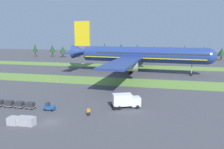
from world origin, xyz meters
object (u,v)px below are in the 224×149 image
Objects in this scene: uld_container_2 at (30,121)px; taxiway_marker_0 at (58,81)px; taxiway_marker_2 at (50,79)px; catering_truck at (126,100)px; baggage_tug at (49,107)px; cargo_dolly_third at (9,103)px; taxiway_marker_1 at (57,80)px; taxiway_marker_3 at (48,80)px; uld_container_3 at (13,121)px; ground_crew_marshaller at (88,112)px; ground_crew_loader at (89,111)px; cargo_dolly_second at (19,104)px; airliner at (138,54)px; cargo_dolly_lead at (30,105)px; uld_container_1 at (23,121)px.

uld_container_2 is 2.94× the size of taxiway_marker_0.
catering_truck is at bearing -36.21° from taxiway_marker_2.
baggage_tug is 10.83m from cargo_dolly_third.
taxiway_marker_1 is (-13.37, 29.85, -0.59)m from baggage_tug.
taxiway_marker_2 is 1.16× the size of taxiway_marker_3.
catering_truck is 24.76m from uld_container_3.
uld_container_3 is at bearing -19.05° from baggage_tug.
catering_truck reaches higher than ground_crew_marshaller.
taxiway_marker_1 is at bearing -116.50° from ground_crew_loader.
uld_container_2 reaches higher than cargo_dolly_second.
airliner reaches higher than cargo_dolly_second.
uld_container_1 is (3.98, -8.25, -0.09)m from cargo_dolly_lead.
ground_crew_marshaller is at bearing -69.40° from catering_truck.
taxiway_marker_1 is at bearing 107.93° from uld_container_1.
cargo_dolly_third is 3.24× the size of taxiway_marker_2.
cargo_dolly_second is (-24.08, -53.24, -7.84)m from airliner.
uld_container_1 reaches higher than uld_container_3.
taxiway_marker_3 is at bearing -75.64° from taxiway_marker_2.
uld_container_3 is 2.94× the size of taxiway_marker_0.
uld_container_2 is at bearing 54.03° from cargo_dolly_third.
cargo_dolly_lead and cargo_dolly_second have the same top height.
ground_crew_loader is at bearing -52.48° from taxiway_marker_1.
cargo_dolly_lead is 9.83m from uld_container_2.
ground_crew_loader reaches higher than taxiway_marker_1.
cargo_dolly_third reaches higher than taxiway_marker_3.
catering_truck is 23.01m from uld_container_1.
cargo_dolly_second is 25.99m from catering_truck.
ground_crew_marshaller is at bearing 85.65° from cargo_dolly_second.
uld_container_3 is at bearing -173.81° from uld_container_2.
baggage_tug is at bearing -94.61° from catering_truck.
taxiway_marker_1 is at bearing -164.24° from cargo_dolly_lead.
taxiway_marker_3 is at bearing 114.75° from uld_container_2.
ground_crew_marshaller reaches higher than taxiway_marker_3.
taxiway_marker_0 and taxiway_marker_2 have the same top height.
uld_container_1 is at bearing -177.55° from uld_container_2.
ground_crew_marshaller is 13.05m from uld_container_1.
catering_truck is at bearing -38.45° from taxiway_marker_1.
cargo_dolly_third is 11.62m from uld_container_3.
airliner is 121.62× the size of taxiway_marker_0.
cargo_dolly_third is 28.61m from taxiway_marker_3.
taxiway_marker_2 is at bearing -147.83° from catering_truck.
taxiway_marker_0 is (-10.96, 35.95, -0.49)m from uld_container_1.
cargo_dolly_second is 11.69m from uld_container_2.
taxiway_marker_1 is (-13.79, 38.03, -0.60)m from uld_container_2.
taxiway_marker_2 is (-6.11, 30.53, -0.58)m from cargo_dolly_third.
uld_container_1 reaches higher than taxiway_marker_2.
ground_crew_marshaller reaches higher than cargo_dolly_lead.
cargo_dolly_second is at bearing 135.52° from uld_container_2.
taxiway_marker_1 is 3.42m from taxiway_marker_3.
airliner reaches higher than taxiway_marker_3.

